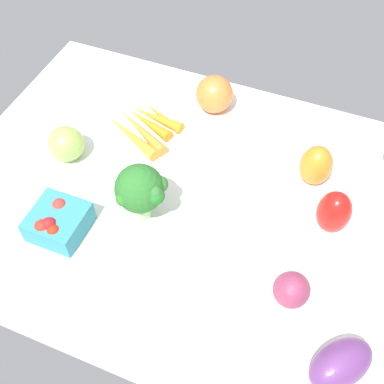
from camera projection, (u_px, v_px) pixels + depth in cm
name	position (u px, v px, depth cm)	size (l,w,h in cm)	color
tablecloth	(192.00, 201.00, 103.43)	(104.00, 76.00, 2.00)	white
broccoli_head	(141.00, 190.00, 93.17)	(10.43, 9.84, 13.53)	#9CD189
berry_basket	(58.00, 222.00, 95.50)	(10.39, 10.39, 6.23)	teal
heirloom_tomato_orange	(214.00, 94.00, 115.91)	(8.94, 8.94, 8.94)	orange
bell_pepper_red	(334.00, 212.00, 94.41)	(6.65, 6.65, 9.86)	red
red_onion_center	(291.00, 290.00, 86.06)	(6.64, 6.64, 6.64)	#86314E
carrot_bunch	(144.00, 126.00, 113.73)	(18.45, 17.59, 2.93)	orange
heirloom_tomato_green	(66.00, 144.00, 106.72)	(7.93, 7.93, 7.93)	#91C152
eggplant	(341.00, 364.00, 77.95)	(11.73, 6.94, 6.94)	#613371
bell_pepper_orange	(316.00, 165.00, 101.82)	(6.86, 6.86, 9.62)	orange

